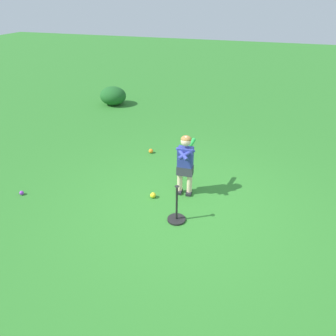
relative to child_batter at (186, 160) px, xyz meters
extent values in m
plane|color=#2D7528|center=(-0.42, -0.15, -0.65)|extent=(40.00, 40.00, 0.00)
cube|color=#232328|center=(-0.02, -0.08, -0.63)|extent=(0.15, 0.10, 0.05)
cylinder|color=beige|center=(0.00, -0.08, -0.44)|extent=(0.09, 0.09, 0.34)
cube|color=#232328|center=(-0.03, 0.09, -0.63)|extent=(0.15, 0.10, 0.05)
cylinder|color=beige|center=(-0.01, 0.09, -0.44)|extent=(0.09, 0.09, 0.34)
cube|color=#383842|center=(0.00, 0.00, -0.19)|extent=(0.16, 0.28, 0.16)
cube|color=#2D3893|center=(0.00, 0.00, 0.06)|extent=(0.16, 0.26, 0.34)
sphere|color=beige|center=(0.00, 0.00, 0.34)|extent=(0.17, 0.17, 0.17)
ellipsoid|color=olive|center=(0.01, 0.00, 0.37)|extent=(0.18, 0.18, 0.11)
sphere|color=green|center=(-0.14, 0.00, 0.15)|extent=(0.04, 0.04, 0.04)
cylinder|color=black|center=(-0.05, -0.01, 0.16)|extent=(0.14, 0.04, 0.05)
cylinder|color=green|center=(0.18, -0.03, 0.20)|extent=(0.35, 0.10, 0.11)
sphere|color=green|center=(0.35, -0.05, 0.22)|extent=(0.07, 0.07, 0.07)
cylinder|color=#2D3893|center=(-0.11, -0.04, 0.16)|extent=(0.27, 0.25, 0.14)
cylinder|color=#2D3893|center=(-0.11, 0.03, 0.16)|extent=(0.26, 0.27, 0.14)
sphere|color=purple|center=(-0.91, 2.67, -0.61)|extent=(0.07, 0.07, 0.07)
sphere|color=yellow|center=(-0.30, 0.48, -0.60)|extent=(0.10, 0.10, 0.10)
sphere|color=orange|center=(1.27, 1.10, -0.60)|extent=(0.10, 0.10, 0.10)
cylinder|color=black|center=(-0.76, -0.07, -0.64)|extent=(0.28, 0.28, 0.03)
cylinder|color=black|center=(-0.76, -0.07, -0.35)|extent=(0.03, 0.03, 0.55)
cone|color=black|center=(-0.76, -0.07, -0.05)|extent=(0.07, 0.07, 0.04)
ellipsoid|color=#1E5B23|center=(4.05, 3.36, -0.37)|extent=(0.73, 0.81, 0.56)
camera|label=1|loc=(-4.42, -1.10, 2.43)|focal=33.46mm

